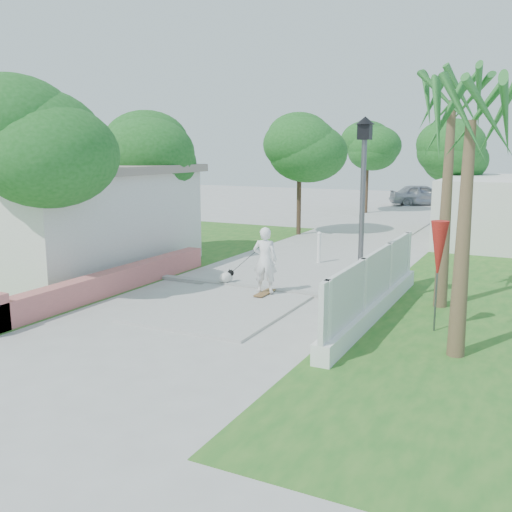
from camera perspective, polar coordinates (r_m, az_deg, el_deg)
The scene contains 20 objects.
ground at distance 10.50m, azimuth -14.68°, elevation -10.44°, with size 90.00×90.00×0.00m, color #B7B7B2.
path_strip at distance 28.31m, azimuth 13.02°, elevation 2.85°, with size 3.20×36.00×0.06m, color #B7B7B2.
curb at distance 15.27m, azimuth 0.30°, elevation -3.26°, with size 6.50×0.25×0.10m, color #999993.
grass_left at distance 20.78m, azimuth -14.71°, elevation -0.02°, with size 8.00×20.00×0.01m, color #23641F.
pink_wall at distance 15.06m, azimuth -15.30°, elevation -2.82°, with size 0.45×8.20×0.80m.
house_left at distance 19.84m, azimuth -20.92°, elevation 3.90°, with size 8.40×7.40×3.23m.
lattice_fence at distance 13.08m, azimuth 11.80°, elevation -3.63°, with size 0.35×7.00×1.50m.
street_lamp at distance 13.37m, azimuth 10.58°, elevation 4.91°, with size 0.44×0.44×4.44m.
bollard at distance 18.69m, azimuth 6.31°, elevation 0.90°, with size 0.14×0.14×1.09m.
patio_umbrella at distance 12.09m, azimuth 17.79°, elevation 0.46°, with size 0.36×0.36×2.30m.
tree_left_near at distance 15.10m, azimuth -20.83°, elevation 10.35°, with size 3.60×3.60×5.28m.
tree_left_mid at distance 19.86m, azimuth -10.91°, elevation 9.79°, with size 3.20×3.20×4.85m.
tree_path_left at distance 25.16m, azimuth 4.41°, elevation 10.82°, with size 3.40×3.40×5.23m.
tree_path_right at distance 27.47m, azimuth 19.93°, elevation 9.52°, with size 3.00×3.00×4.79m.
tree_path_far at distance 34.56m, azimuth 11.15°, elevation 10.58°, with size 3.20×3.20×5.17m.
palm_far at distance 13.95m, azimuth 18.97°, elevation 13.23°, with size 1.80×1.80×5.30m.
palm_near at distance 10.55m, azimuth 20.63°, elevation 11.28°, with size 1.80×1.80×4.70m.
skateboarder at distance 14.99m, azimuth -0.60°, elevation -0.55°, with size 1.85×1.27×1.79m.
dog at distance 15.84m, azimuth -2.97°, elevation -2.10°, with size 0.35×0.62×0.42m.
parked_car at distance 39.91m, azimuth 16.32°, elevation 5.88°, with size 1.71×4.26×1.45m, color #A0A2A7.
Camera 1 is at (6.59, -7.28, 3.70)m, focal length 40.00 mm.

